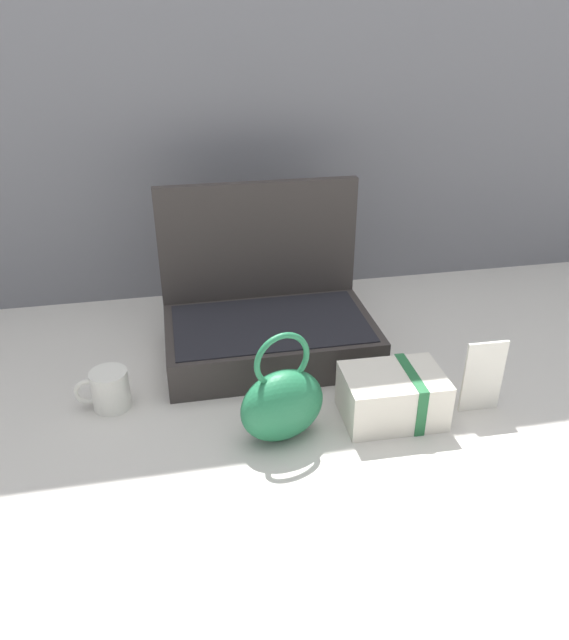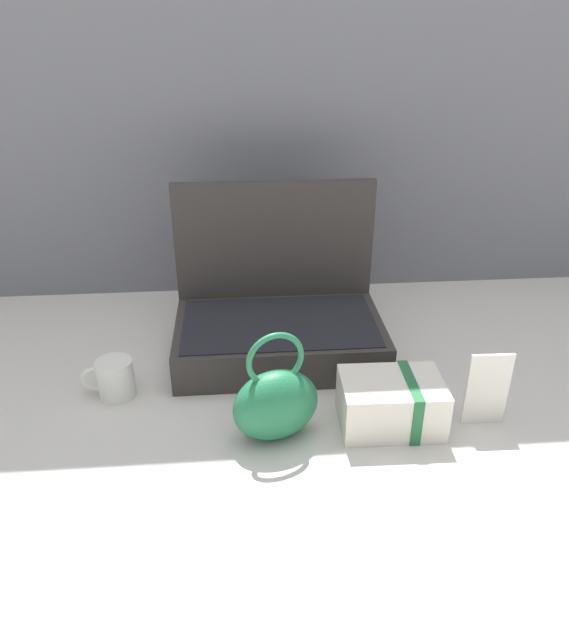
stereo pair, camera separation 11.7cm
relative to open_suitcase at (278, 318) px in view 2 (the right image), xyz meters
The scene contains 7 objects.
ground_plane 0.22m from the open_suitcase, 91.84° to the right, with size 6.00×6.00×0.00m, color beige.
back_wall 0.72m from the open_suitcase, 90.99° to the left, with size 3.20×0.06×1.40m, color slate.
open_suitcase is the anchor object (origin of this frame).
teal_pouch_handbag 0.33m from the open_suitcase, 94.96° to the right, with size 0.19×0.14×0.23m.
cream_toiletry_bag 0.37m from the open_suitcase, 56.89° to the right, with size 0.20×0.14×0.10m.
coffee_mug 0.40m from the open_suitcase, 155.17° to the right, with size 0.11×0.08×0.08m.
info_card_left 0.50m from the open_suitcase, 39.96° to the right, with size 0.08×0.01×0.16m, color white.
Camera 2 is at (-0.08, -1.05, 0.75)m, focal length 33.88 mm.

